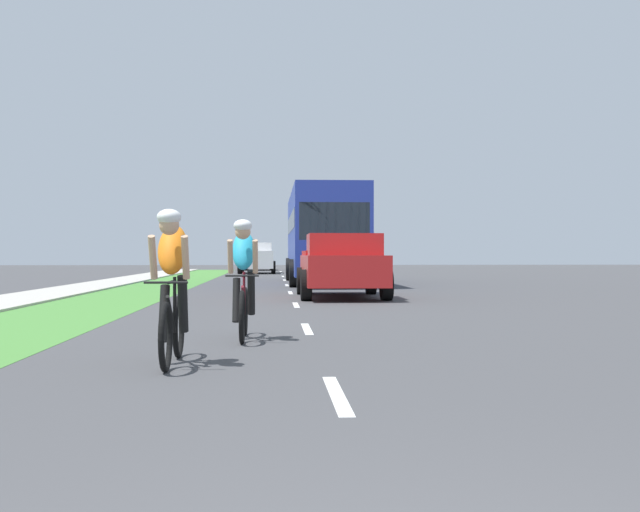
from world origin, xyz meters
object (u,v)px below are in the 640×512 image
at_px(cyclist_lead, 172,286).
at_px(cyclist_trailing, 243,278).
at_px(suv_white, 257,257).
at_px(bus_blue, 323,232).
at_px(sedan_black, 259,259).
at_px(pickup_red, 341,266).

distance_m(cyclist_lead, cyclist_trailing, 2.41).
distance_m(cyclist_trailing, suv_white, 36.08).
relative_size(bus_blue, sedan_black, 2.70).
bearing_deg(sedan_black, pickup_red, -85.53).
bearing_deg(sedan_black, cyclist_lead, -90.06).
bearing_deg(bus_blue, sedan_black, 96.64).
bearing_deg(pickup_red, cyclist_lead, -102.76).
relative_size(cyclist_lead, sedan_black, 0.40).
distance_m(bus_blue, sedan_black, 25.39).
bearing_deg(cyclist_lead, bus_blue, 82.50).
relative_size(cyclist_lead, suv_white, 0.37).
xyz_separation_m(pickup_red, sedan_black, (-2.76, 35.39, -0.06)).
distance_m(cyclist_lead, pickup_red, 12.74).
xyz_separation_m(cyclist_trailing, sedan_black, (-0.59, 45.50, -0.04)).
xyz_separation_m(suv_white, sedan_black, (-0.06, 9.42, -0.18)).
relative_size(pickup_red, suv_white, 1.09).
bearing_deg(sedan_black, suv_white, -89.62).
distance_m(cyclist_lead, bus_blue, 22.86).
height_order(cyclist_lead, cyclist_trailing, same).
relative_size(cyclist_trailing, sedan_black, 0.40).
height_order(cyclist_lead, suv_white, suv_white).
bearing_deg(pickup_red, sedan_black, 94.47).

